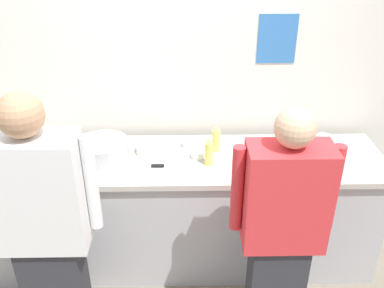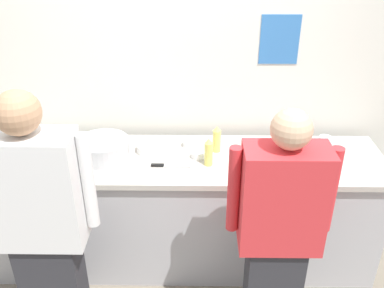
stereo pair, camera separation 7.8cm
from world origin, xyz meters
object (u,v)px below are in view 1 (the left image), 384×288
(sheet_tray, at_px, (295,157))
(deli_cup, at_px, (323,141))
(squeeze_bottle_spare, at_px, (55,159))
(chef_center, at_px, (282,231))
(plate_stack_front, at_px, (151,148))
(ramekin_orange_sauce, at_px, (188,143))
(chef_near_left, at_px, (45,231))
(mixing_bowl_steel, at_px, (103,150))
(chefs_knife, at_px, (168,166))
(plate_stack_rear, at_px, (24,161))
(squeeze_bottle_primary, at_px, (216,139))
(squeeze_bottle_secondary, at_px, (209,152))
(ramekin_red_sauce, at_px, (198,155))

(sheet_tray, height_order, deli_cup, deli_cup)
(squeeze_bottle_spare, xyz_separation_m, deli_cup, (1.89, 0.32, -0.05))
(chef_center, relative_size, squeeze_bottle_spare, 8.18)
(plate_stack_front, height_order, deli_cup, deli_cup)
(deli_cup, bearing_deg, ramekin_orange_sauce, 178.74)
(chef_near_left, xyz_separation_m, mixing_bowl_steel, (0.19, 0.78, 0.07))
(chefs_knife, bearing_deg, chef_near_left, -134.97)
(plate_stack_rear, xyz_separation_m, squeeze_bottle_primary, (1.34, 0.19, 0.06))
(plate_stack_front, relative_size, sheet_tray, 0.50)
(sheet_tray, xyz_separation_m, ramekin_orange_sauce, (-0.76, 0.19, 0.01))
(sheet_tray, relative_size, squeeze_bottle_secondary, 2.14)
(chef_center, bearing_deg, deli_cup, 61.66)
(plate_stack_rear, bearing_deg, chef_center, -21.33)
(chef_center, xyz_separation_m, squeeze_bottle_secondary, (-0.39, 0.64, 0.16))
(plate_stack_rear, xyz_separation_m, squeeze_bottle_secondary, (1.27, -0.01, 0.06))
(ramekin_orange_sauce, bearing_deg, squeeze_bottle_spare, -159.28)
(squeeze_bottle_spare, height_order, chefs_knife, squeeze_bottle_spare)
(ramekin_orange_sauce, bearing_deg, chefs_knife, -116.11)
(chef_near_left, bearing_deg, plate_stack_front, 58.75)
(chef_center, distance_m, squeeze_bottle_spare, 1.54)
(chef_near_left, xyz_separation_m, ramekin_orange_sauce, (0.80, 0.95, 0.03))
(squeeze_bottle_secondary, height_order, chefs_knife, squeeze_bottle_secondary)
(plate_stack_rear, relative_size, chefs_knife, 0.78)
(squeeze_bottle_primary, xyz_separation_m, deli_cup, (0.80, 0.05, -0.05))
(plate_stack_front, distance_m, squeeze_bottle_primary, 0.48)
(squeeze_bottle_secondary, xyz_separation_m, ramekin_red_sauce, (-0.07, 0.09, -0.07))
(squeeze_bottle_primary, height_order, deli_cup, squeeze_bottle_primary)
(squeeze_bottle_primary, bearing_deg, chef_center, -68.83)
(plate_stack_front, relative_size, squeeze_bottle_primary, 1.10)
(squeeze_bottle_spare, bearing_deg, squeeze_bottle_secondary, 3.98)
(mixing_bowl_steel, height_order, ramekin_red_sauce, mixing_bowl_steel)
(chef_near_left, height_order, plate_stack_front, chef_near_left)
(squeeze_bottle_secondary, distance_m, chefs_knife, 0.30)
(chef_center, distance_m, plate_stack_rear, 1.78)
(sheet_tray, relative_size, squeeze_bottle_spare, 2.20)
(chef_center, distance_m, sheet_tray, 0.76)
(plate_stack_rear, bearing_deg, deli_cup, 6.32)
(plate_stack_front, xyz_separation_m, mixing_bowl_steel, (-0.33, -0.09, 0.04))
(plate_stack_front, relative_size, squeeze_bottle_spare, 1.11)
(squeeze_bottle_spare, relative_size, chefs_knife, 0.72)
(ramekin_red_sauce, xyz_separation_m, chefs_knife, (-0.21, -0.12, -0.02))
(squeeze_bottle_secondary, bearing_deg, plate_stack_rear, 179.68)
(sheet_tray, relative_size, chefs_knife, 1.59)
(chefs_knife, bearing_deg, deli_cup, 13.31)
(mixing_bowl_steel, distance_m, ramekin_orange_sauce, 0.63)
(sheet_tray, bearing_deg, squeeze_bottle_spare, -174.96)
(ramekin_orange_sauce, bearing_deg, ramekin_red_sauce, -69.17)
(squeeze_bottle_spare, bearing_deg, plate_stack_front, 22.60)
(plate_stack_front, xyz_separation_m, ramekin_orange_sauce, (0.27, 0.08, -0.01))
(chef_near_left, height_order, sheet_tray, chef_near_left)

